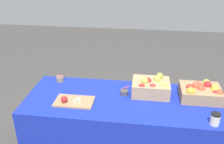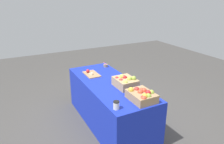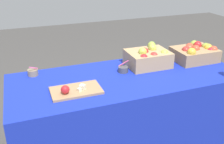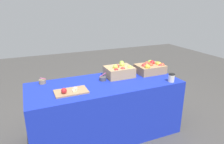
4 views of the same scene
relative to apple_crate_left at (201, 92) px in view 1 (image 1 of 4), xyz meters
name	(u,v)px [view 1 (image 1 of 4)]	position (x,y,z in m)	size (l,w,h in m)	color
table	(123,130)	(-0.74, -0.11, -0.44)	(1.90, 0.76, 0.74)	#192DB7
apple_crate_left	(201,92)	(0.00, 0.00, 0.00)	(0.38, 0.29, 0.17)	tan
apple_crate_middle	(151,87)	(-0.48, 0.03, 0.01)	(0.36, 0.28, 0.19)	tan
cutting_board_front	(73,101)	(-1.20, -0.24, -0.06)	(0.36, 0.22, 0.08)	tan
sample_bowl_near	(60,79)	(-1.46, 0.17, -0.05)	(0.09, 0.08, 0.09)	gray
sample_bowl_mid	(124,92)	(-0.74, -0.02, -0.05)	(0.09, 0.08, 0.10)	#4C4C51
coffee_cup	(215,119)	(0.04, -0.41, -0.02)	(0.08, 0.08, 0.11)	silver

